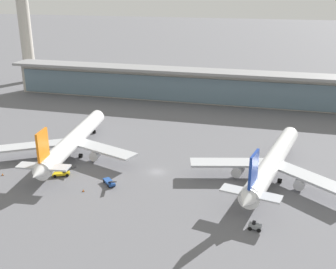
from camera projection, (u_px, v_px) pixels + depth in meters
ground_plane at (157, 172)px, 117.77m from camera, size 1200.00×1200.00×0.00m
airliner_left_stand at (73, 141)px, 127.80m from camera, size 43.94×57.48×15.30m
airliner_centre_stand at (272, 163)px, 111.98m from camera, size 43.29×57.07×15.30m
service_truck_near_nose_grey at (255, 226)px, 89.59m from camera, size 3.02×1.99×2.05m
service_truck_under_wing_blue at (109, 182)px, 109.84m from camera, size 5.72×5.81×2.70m
service_truck_mid_apron_yellow at (62, 173)px, 114.93m from camera, size 6.71×4.19×2.70m
terminal_building at (204, 86)px, 185.26m from camera, size 186.86×12.80×15.20m
control_tower at (24, 18)px, 217.99m from camera, size 12.00×12.00×62.52m
safety_cone_alpha at (83, 190)px, 106.40m from camera, size 0.62×0.62×0.70m
safety_cone_bravo at (2, 174)px, 115.45m from camera, size 0.62×0.62×0.70m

